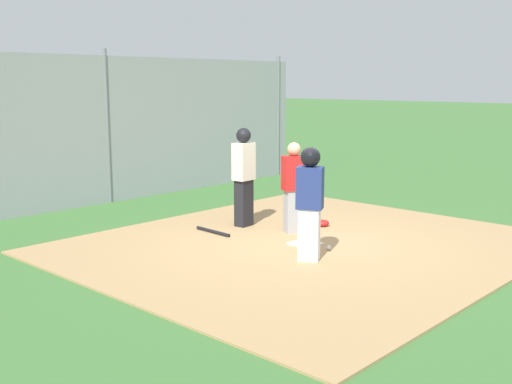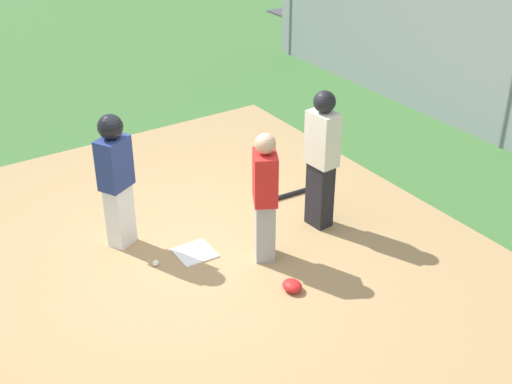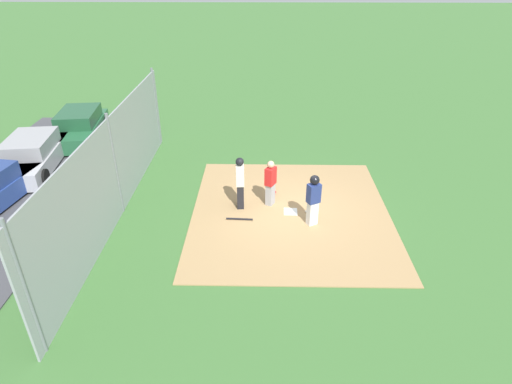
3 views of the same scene
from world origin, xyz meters
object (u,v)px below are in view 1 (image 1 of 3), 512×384
at_px(home_plate, 305,243).
at_px(parked_car_green, 204,144).
at_px(catcher, 294,186).
at_px(baseball_bat, 213,231).
at_px(baseball, 329,248).
at_px(runner, 310,196).
at_px(parked_car_silver, 111,150).
at_px(parked_car_blue, 15,157).
at_px(umpire, 244,175).
at_px(catcher_mask, 323,223).

bearing_deg(home_plate, parked_car_green, -123.90).
relative_size(catcher, baseball_bat, 1.88).
xyz_separation_m(baseball_bat, parked_car_green, (-6.71, -7.58, 0.55)).
height_order(catcher, baseball, catcher).
relative_size(runner, parked_car_silver, 0.39).
relative_size(baseball, parked_car_silver, 0.02).
relative_size(home_plate, parked_car_blue, 0.10).
xyz_separation_m(home_plate, baseball, (0.03, 0.50, 0.03)).
relative_size(baseball_bat, parked_car_silver, 0.19).
distance_m(umpire, runner, 2.47).
distance_m(baseball_bat, parked_car_silver, 8.97).
bearing_deg(parked_car_silver, home_plate, 65.76).
height_order(baseball_bat, parked_car_green, parked_car_green).
distance_m(runner, catcher_mask, 2.42).
bearing_deg(baseball_bat, parked_car_blue, -1.34).
bearing_deg(catcher_mask, baseball_bat, -32.35).
height_order(baseball_bat, parked_car_blue, parked_car_blue).
relative_size(runner, baseball_bat, 2.00).
xyz_separation_m(home_plate, parked_car_blue, (-0.11, -10.14, 0.57)).
bearing_deg(parked_car_silver, catcher, 67.47).
height_order(baseball, parked_car_blue, parked_car_blue).
bearing_deg(parked_car_blue, runner, -86.10).
bearing_deg(home_plate, baseball, 86.65).
height_order(catcher_mask, parked_car_silver, parked_car_silver).
bearing_deg(parked_car_silver, baseball_bat, 59.52).
height_order(baseball, parked_car_green, parked_car_green).
relative_size(home_plate, catcher, 0.28).
bearing_deg(home_plate, catcher, -126.96).
distance_m(catcher, parked_car_blue, 9.49).
bearing_deg(runner, parked_car_green, 26.71).
relative_size(catcher, parked_car_silver, 0.36).
bearing_deg(parked_car_blue, parked_car_silver, 3.01).
height_order(catcher, runner, runner).
xyz_separation_m(home_plate, parked_car_silver, (-3.02, -9.88, 0.57)).
bearing_deg(catcher, home_plate, -8.47).
height_order(umpire, runner, umpire).
relative_size(catcher, catcher_mask, 6.62).
bearing_deg(catcher, parked_car_silver, -166.80).
bearing_deg(baseball_bat, umpire, -86.71).
relative_size(parked_car_silver, parked_car_blue, 1.00).
distance_m(home_plate, runner, 1.34).
relative_size(umpire, parked_car_silver, 0.41).
xyz_separation_m(umpire, baseball, (0.30, 2.16, -0.92)).
distance_m(catcher_mask, baseball, 1.63).
relative_size(catcher_mask, parked_car_blue, 0.05).
relative_size(catcher, parked_car_green, 0.36).
bearing_deg(baseball_bat, catcher, -131.10).
distance_m(catcher, catcher_mask, 1.05).
bearing_deg(catcher_mask, runner, 31.43).
height_order(home_plate, runner, runner).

